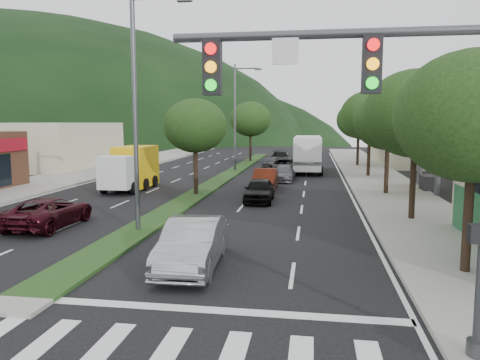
% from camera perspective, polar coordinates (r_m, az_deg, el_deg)
% --- Properties ---
extents(ground, '(160.00, 160.00, 0.00)m').
position_cam_1_polar(ground, '(13.80, -24.71, -13.31)').
color(ground, black).
rests_on(ground, ground).
extents(sidewalk_right, '(5.00, 90.00, 0.15)m').
position_cam_1_polar(sidewalk_right, '(36.36, 16.98, -0.48)').
color(sidewalk_right, gray).
rests_on(sidewalk_right, ground).
extents(sidewalk_left, '(6.00, 90.00, 0.15)m').
position_cam_1_polar(sidewalk_left, '(41.36, -20.63, 0.25)').
color(sidewalk_left, gray).
rests_on(sidewalk_left, ground).
extents(median, '(1.60, 56.00, 0.12)m').
position_cam_1_polar(median, '(39.67, -1.83, 0.41)').
color(median, '#1E3E16').
rests_on(median, ground).
extents(traffic_signal, '(6.12, 0.40, 7.00)m').
position_cam_1_polar(traffic_signal, '(9.32, 19.35, 6.62)').
color(traffic_signal, '#47494C').
rests_on(traffic_signal, ground).
extents(bldg_left_far, '(9.00, 14.00, 4.60)m').
position_cam_1_polar(bldg_left_far, '(51.95, -21.62, 3.97)').
color(bldg_left_far, beige).
rests_on(bldg_left_far, ground).
extents(bldg_right_far, '(10.00, 16.00, 5.20)m').
position_cam_1_polar(bldg_right_far, '(56.07, 21.50, 4.47)').
color(bldg_right_far, beige).
rests_on(bldg_right_far, ground).
extents(hill_far, '(176.00, 132.00, 82.00)m').
position_cam_1_polar(hill_far, '(149.08, -27.03, 4.50)').
color(hill_far, black).
rests_on(hill_far, ground).
extents(tree_r_a, '(4.60, 4.60, 6.63)m').
position_cam_1_polar(tree_r_a, '(15.42, 26.63, 6.94)').
color(tree_r_a, black).
rests_on(tree_r_a, sidewalk_right).
extents(tree_r_b, '(4.80, 4.80, 6.94)m').
position_cam_1_polar(tree_r_b, '(23.18, 20.66, 7.56)').
color(tree_r_b, black).
rests_on(tree_r_b, sidewalk_right).
extents(tree_r_c, '(4.40, 4.40, 6.48)m').
position_cam_1_polar(tree_r_c, '(31.05, 17.65, 6.90)').
color(tree_r_c, black).
rests_on(tree_r_c, sidewalk_right).
extents(tree_r_d, '(5.00, 5.00, 7.17)m').
position_cam_1_polar(tree_r_d, '(40.97, 15.57, 7.54)').
color(tree_r_d, black).
rests_on(tree_r_d, sidewalk_right).
extents(tree_r_e, '(4.60, 4.60, 6.71)m').
position_cam_1_polar(tree_r_e, '(50.92, 14.27, 7.11)').
color(tree_r_e, black).
rests_on(tree_r_e, sidewalk_right).
extents(tree_med_near, '(4.00, 4.00, 6.02)m').
position_cam_1_polar(tree_med_near, '(29.64, -5.49, 6.59)').
color(tree_med_near, black).
rests_on(tree_med_near, median).
extents(tree_med_far, '(4.80, 4.80, 6.94)m').
position_cam_1_polar(tree_med_far, '(55.20, 1.28, 7.42)').
color(tree_med_far, black).
rests_on(tree_med_far, median).
extents(streetlight_near, '(2.60, 0.25, 10.00)m').
position_cam_1_polar(streetlight_near, '(20.05, -12.17, 9.56)').
color(streetlight_near, '#47494C').
rests_on(streetlight_near, ground).
extents(streetlight_mid, '(2.60, 0.25, 10.00)m').
position_cam_1_polar(streetlight_mid, '(44.30, -0.37, 8.26)').
color(streetlight_mid, '#47494C').
rests_on(streetlight_mid, ground).
extents(sedan_silver, '(1.90, 4.83, 1.57)m').
position_cam_1_polar(sedan_silver, '(15.16, -5.81, -7.77)').
color(sedan_silver, '#989A9F').
rests_on(sedan_silver, ground).
extents(suv_maroon, '(2.28, 4.85, 1.34)m').
position_cam_1_polar(suv_maroon, '(22.56, -22.24, -3.64)').
color(suv_maroon, '#330B12').
rests_on(suv_maroon, ground).
extents(car_queue_a, '(1.72, 4.09, 1.38)m').
position_cam_1_polar(car_queue_a, '(27.50, 2.36, -1.23)').
color(car_queue_a, black).
rests_on(car_queue_a, ground).
extents(car_queue_b, '(1.86, 4.21, 1.20)m').
position_cam_1_polar(car_queue_b, '(37.33, 5.34, 0.80)').
color(car_queue_b, '#505055').
rests_on(car_queue_b, ground).
extents(car_queue_c, '(1.57, 4.41, 1.45)m').
position_cam_1_polar(car_queue_c, '(32.44, 3.09, 0.09)').
color(car_queue_c, '#551B0E').
rests_on(car_queue_c, ground).
extents(car_queue_d, '(2.75, 5.17, 1.38)m').
position_cam_1_polar(car_queue_d, '(42.30, 5.35, 1.66)').
color(car_queue_d, black).
rests_on(car_queue_d, ground).
extents(car_queue_e, '(1.85, 3.79, 1.24)m').
position_cam_1_polar(car_queue_e, '(47.39, 3.87, 2.16)').
color(car_queue_e, '#434247').
rests_on(car_queue_e, ground).
extents(car_queue_f, '(2.61, 5.16, 1.44)m').
position_cam_1_polar(car_queue_f, '(52.31, 4.95, 2.72)').
color(car_queue_f, black).
rests_on(car_queue_f, ground).
extents(box_truck, '(2.40, 6.03, 2.96)m').
position_cam_1_polar(box_truck, '(33.33, -13.03, 1.28)').
color(box_truck, silver).
rests_on(box_truck, ground).
extents(motorhome, '(2.81, 8.67, 3.32)m').
position_cam_1_polar(motorhome, '(44.35, 8.23, 3.26)').
color(motorhome, white).
rests_on(motorhome, ground).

